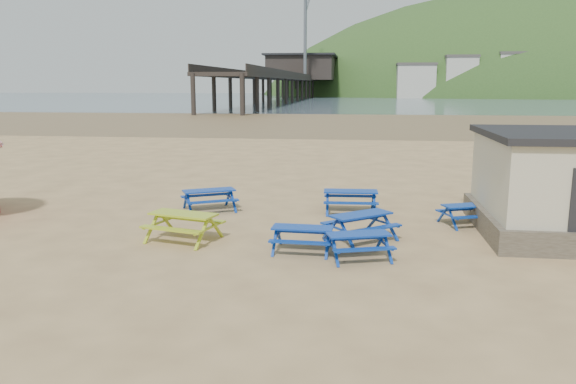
# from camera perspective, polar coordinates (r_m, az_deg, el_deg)

# --- Properties ---
(ground) EXTENTS (400.00, 400.00, 0.00)m
(ground) POSITION_cam_1_polar(r_m,az_deg,el_deg) (17.53, -3.01, -4.07)
(ground) COLOR tan
(ground) RESTS_ON ground
(wet_sand) EXTENTS (400.00, 400.00, 0.00)m
(wet_sand) POSITION_cam_1_polar(r_m,az_deg,el_deg) (71.86, 4.97, 7.25)
(wet_sand) COLOR olive
(wet_sand) RESTS_ON ground
(sea) EXTENTS (400.00, 400.00, 0.00)m
(sea) POSITION_cam_1_polar(r_m,az_deg,el_deg) (186.73, 6.55, 9.44)
(sea) COLOR #4A5C69
(sea) RESTS_ON ground
(picnic_table_blue_a) EXTENTS (2.32, 2.17, 0.77)m
(picnic_table_blue_a) POSITION_cam_1_polar(r_m,az_deg,el_deg) (20.54, -8.00, -0.83)
(picnic_table_blue_a) COLOR #0D2E99
(picnic_table_blue_a) RESTS_ON ground
(picnic_table_blue_b) EXTENTS (1.97, 1.62, 0.80)m
(picnic_table_blue_b) POSITION_cam_1_polar(r_m,az_deg,el_deg) (20.18, 6.37, -0.97)
(picnic_table_blue_b) COLOR #0D2E99
(picnic_table_blue_b) RESTS_ON ground
(picnic_table_blue_c) EXTENTS (1.97, 1.79, 0.68)m
(picnic_table_blue_c) POSITION_cam_1_polar(r_m,az_deg,el_deg) (19.18, 17.74, -2.23)
(picnic_table_blue_c) COLOR #0D2E99
(picnic_table_blue_c) RESTS_ON ground
(picnic_table_blue_d) EXTENTS (1.71, 1.40, 0.69)m
(picnic_table_blue_d) POSITION_cam_1_polar(r_m,az_deg,el_deg) (15.43, 1.48, -4.81)
(picnic_table_blue_d) COLOR #0D2E99
(picnic_table_blue_d) RESTS_ON ground
(picnic_table_blue_e) EXTENTS (1.95, 1.75, 0.69)m
(picnic_table_blue_e) POSITION_cam_1_polar(r_m,az_deg,el_deg) (14.93, 7.15, -5.45)
(picnic_table_blue_e) COLOR #0D2E99
(picnic_table_blue_e) RESTS_ON ground
(picnic_table_blue_f) EXTENTS (2.40, 2.35, 0.79)m
(picnic_table_blue_f) POSITION_cam_1_polar(r_m,az_deg,el_deg) (16.71, 7.40, -3.50)
(picnic_table_blue_f) COLOR #0D2E99
(picnic_table_blue_f) RESTS_ON ground
(picnic_table_yellow) EXTENTS (2.31, 2.04, 0.83)m
(picnic_table_yellow) POSITION_cam_1_polar(r_m,az_deg,el_deg) (16.75, -10.55, -3.49)
(picnic_table_yellow) COLOR #A7C723
(picnic_table_yellow) RESTS_ON ground
(pier) EXTENTS (24.00, 220.00, 39.29)m
(pier) POSITION_cam_1_polar(r_m,az_deg,el_deg) (196.02, 1.27, 11.17)
(pier) COLOR black
(pier) RESTS_ON ground
(headland_town) EXTENTS (264.00, 144.00, 108.00)m
(headland_town) POSITION_cam_1_polar(r_m,az_deg,el_deg) (261.61, 27.00, 6.56)
(headland_town) COLOR #2D4C1E
(headland_town) RESTS_ON ground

